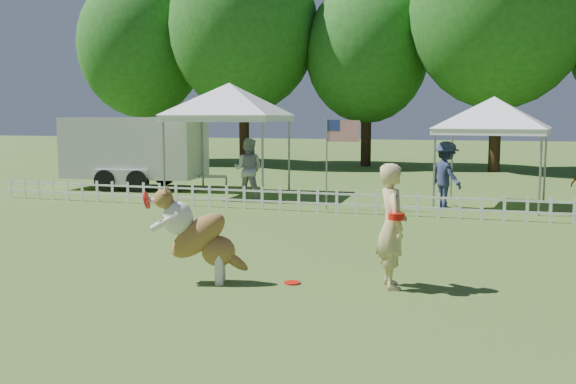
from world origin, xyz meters
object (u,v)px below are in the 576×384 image
(frisbee_on_turf, at_px, (292,283))
(cargo_trailer, at_px, (136,152))
(canopy_tent_left, at_px, (230,141))
(flag_pole, at_px, (327,164))
(spectator_a, at_px, (248,169))
(canopy_tent_right, at_px, (492,153))
(handler, at_px, (392,226))
(spectator_b, at_px, (446,175))
(dog, at_px, (200,236))

(frisbee_on_turf, relative_size, cargo_trailer, 0.04)
(canopy_tent_left, xyz_separation_m, flag_pole, (3.58, -2.04, -0.49))
(flag_pole, distance_m, spectator_a, 2.85)
(canopy_tent_right, bearing_deg, handler, -91.69)
(spectator_b, bearing_deg, cargo_trailer, 40.21)
(flag_pole, xyz_separation_m, spectator_a, (-2.61, 1.10, -0.29))
(handler, bearing_deg, spectator_b, -22.54)
(canopy_tent_right, bearing_deg, frisbee_on_turf, -99.63)
(canopy_tent_right, bearing_deg, canopy_tent_left, -174.32)
(frisbee_on_turf, xyz_separation_m, spectator_a, (-4.01, 8.55, 0.89))
(dog, distance_m, canopy_tent_right, 10.56)
(dog, distance_m, frisbee_on_turf, 1.50)
(frisbee_on_turf, bearing_deg, dog, -164.61)
(handler, distance_m, flag_pole, 7.74)
(handler, distance_m, canopy_tent_right, 9.26)
(handler, relative_size, flag_pole, 0.74)
(dog, relative_size, canopy_tent_right, 0.48)
(dog, xyz_separation_m, spectator_b, (2.84, 8.97, 0.19))
(spectator_b, bearing_deg, flag_pole, 71.48)
(canopy_tent_right, height_order, cargo_trailer, canopy_tent_right)
(handler, height_order, flag_pole, flag_pole)
(cargo_trailer, distance_m, spectator_a, 5.13)
(spectator_b, bearing_deg, spectator_a, 50.53)
(canopy_tent_right, relative_size, flag_pole, 1.21)
(canopy_tent_left, height_order, canopy_tent_right, canopy_tent_left)
(flag_pole, bearing_deg, frisbee_on_turf, -81.35)
(spectator_a, height_order, spectator_b, spectator_a)
(handler, height_order, frisbee_on_turf, handler)
(canopy_tent_left, relative_size, cargo_trailer, 0.60)
(frisbee_on_turf, bearing_deg, spectator_b, 79.85)
(dog, xyz_separation_m, frisbee_on_turf, (1.29, 0.36, -0.68))
(spectator_a, bearing_deg, canopy_tent_left, -47.14)
(cargo_trailer, bearing_deg, flag_pole, -28.25)
(canopy_tent_left, distance_m, canopy_tent_right, 7.67)
(frisbee_on_turf, bearing_deg, canopy_tent_left, 117.69)
(frisbee_on_turf, bearing_deg, canopy_tent_right, 74.03)
(handler, xyz_separation_m, canopy_tent_left, (-6.37, 9.24, 0.80))
(spectator_b, bearing_deg, canopy_tent_right, -95.91)
(frisbee_on_turf, distance_m, flag_pole, 7.67)
(flag_pole, height_order, spectator_b, flag_pole)
(handler, xyz_separation_m, flag_pole, (-2.79, 7.21, 0.31))
(handler, bearing_deg, dog, 80.97)
(canopy_tent_right, height_order, spectator_b, canopy_tent_right)
(cargo_trailer, bearing_deg, dog, -61.74)
(handler, bearing_deg, flag_pole, -0.35)
(spectator_b, bearing_deg, frisbee_on_turf, 129.67)
(spectator_a, bearing_deg, frisbee_on_turf, 112.03)
(dog, bearing_deg, canopy_tent_left, 94.71)
(canopy_tent_right, height_order, spectator_a, canopy_tent_right)
(canopy_tent_right, bearing_deg, spectator_a, -166.42)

